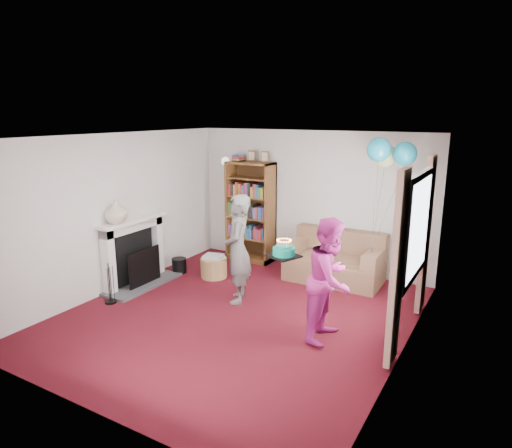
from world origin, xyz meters
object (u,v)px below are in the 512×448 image
Objects in this scene: bookcase at (251,213)px; sofa at (335,262)px; birthday_cake at (284,251)px; person_striped at (238,249)px; person_magenta at (330,279)px.

sofa is (1.81, -0.24, -0.61)m from bookcase.
birthday_cake is (1.91, -2.42, 0.17)m from bookcase.
bookcase reaches higher than person_striped.
bookcase is 2.02m from person_striped.
person_magenta is at bearing -42.27° from bookcase.
sofa is 1.93m from person_striped.
person_striped reaches higher than birthday_cake.
person_magenta is 4.62× the size of birthday_cake.
person_striped is at bearing -122.08° from sofa.
birthday_cake reaches higher than sofa.
bookcase is 6.21× the size of birthday_cake.
person_striped is 1.04× the size of person_magenta.
sofa is 0.97× the size of person_striped.
bookcase is 3.36m from person_magenta.
person_magenta is at bearing 48.83° from person_striped.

